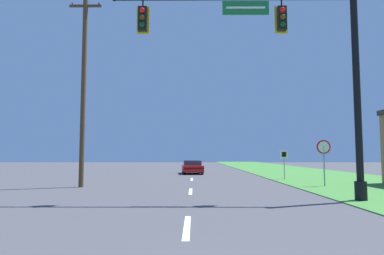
% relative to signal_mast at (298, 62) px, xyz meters
% --- Properties ---
extents(grass_verge_right, '(10.00, 110.00, 0.04)m').
position_rel_signal_mast_xyz_m(grass_verge_right, '(6.32, 19.40, -5.29)').
color(grass_verge_right, '#428438').
rests_on(grass_verge_right, ground).
extents(road_center_line, '(0.16, 34.80, 0.01)m').
position_rel_signal_mast_xyz_m(road_center_line, '(-4.18, 11.40, -5.31)').
color(road_center_line, silver).
rests_on(road_center_line, ground).
extents(signal_mast, '(9.69, 0.47, 8.69)m').
position_rel_signal_mast_xyz_m(signal_mast, '(0.00, 0.00, 0.00)').
color(signal_mast, black).
rests_on(signal_mast, grass_verge_right).
extents(car_ahead, '(2.09, 4.44, 1.19)m').
position_rel_signal_mast_xyz_m(car_ahead, '(-4.19, 18.97, -4.71)').
color(car_ahead, black).
rests_on(car_ahead, ground).
extents(stop_sign, '(0.76, 0.07, 2.50)m').
position_rel_signal_mast_xyz_m(stop_sign, '(3.07, 5.81, -3.45)').
color(stop_sign, gray).
rests_on(stop_sign, grass_verge_right).
extents(route_sign_post, '(0.55, 0.06, 2.03)m').
position_rel_signal_mast_xyz_m(route_sign_post, '(2.29, 11.10, -3.78)').
color(route_sign_post, gray).
rests_on(route_sign_post, grass_verge_right).
extents(utility_pole_near, '(1.80, 0.26, 10.97)m').
position_rel_signal_mast_xyz_m(utility_pole_near, '(-10.10, 5.59, 0.34)').
color(utility_pole_near, '#4C3823').
rests_on(utility_pole_near, ground).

